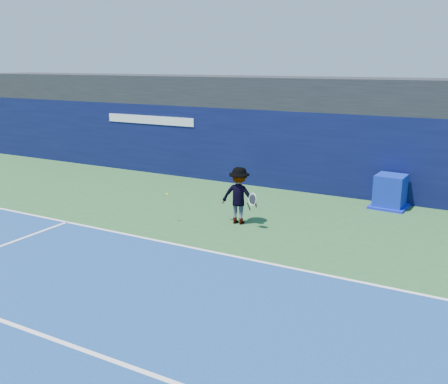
% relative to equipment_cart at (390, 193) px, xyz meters
% --- Properties ---
extents(ground, '(80.00, 80.00, 0.00)m').
position_rel_equipment_cart_xyz_m(ground, '(-3.34, -9.46, -0.51)').
color(ground, '#285A2C').
rests_on(ground, ground).
extents(baseline, '(24.00, 0.10, 0.01)m').
position_rel_equipment_cart_xyz_m(baseline, '(-3.34, -6.46, -0.50)').
color(baseline, white).
rests_on(baseline, ground).
extents(service_line, '(24.00, 0.10, 0.01)m').
position_rel_equipment_cart_xyz_m(service_line, '(-3.34, -11.46, -0.50)').
color(service_line, white).
rests_on(service_line, ground).
extents(stadium_band, '(36.00, 3.00, 1.20)m').
position_rel_equipment_cart_xyz_m(stadium_band, '(-3.34, 2.04, 3.09)').
color(stadium_band, black).
rests_on(stadium_band, back_wall_assembly).
extents(back_wall_assembly, '(36.00, 1.03, 3.00)m').
position_rel_equipment_cart_xyz_m(back_wall_assembly, '(-3.35, 1.04, 0.99)').
color(back_wall_assembly, '#0A0E37').
rests_on(back_wall_assembly, ground).
extents(equipment_cart, '(1.24, 1.24, 1.12)m').
position_rel_equipment_cart_xyz_m(equipment_cart, '(0.00, 0.00, 0.00)').
color(equipment_cart, '#0B209E').
rests_on(equipment_cart, ground).
extents(tennis_player, '(1.34, 0.78, 1.74)m').
position_rel_equipment_cart_xyz_m(tennis_player, '(-3.68, -3.98, 0.36)').
color(tennis_player, white).
rests_on(tennis_player, ground).
extents(tennis_ball, '(0.07, 0.07, 0.07)m').
position_rel_equipment_cart_xyz_m(tennis_ball, '(-5.62, -4.97, 0.38)').
color(tennis_ball, '#C4E819').
rests_on(tennis_ball, ground).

